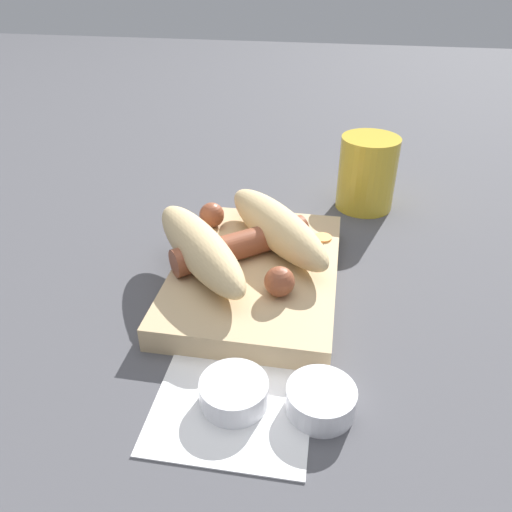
{
  "coord_description": "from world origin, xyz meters",
  "views": [
    {
      "loc": [
        -0.44,
        -0.08,
        0.32
      ],
      "look_at": [
        0.0,
        0.0,
        0.04
      ],
      "focal_mm": 35.0,
      "sensor_mm": 36.0,
      "label": 1
    }
  ],
  "objects_px": {
    "bread_roll": "(239,237)",
    "sausage": "(242,245)",
    "condiment_cup_near": "(234,394)",
    "condiment_cup_far": "(321,401)",
    "food_tray": "(256,274)",
    "drink_glass": "(367,173)"
  },
  "relations": [
    {
      "from": "sausage",
      "to": "drink_glass",
      "type": "xyz_separation_m",
      "value": [
        0.2,
        -0.13,
        0.01
      ]
    },
    {
      "from": "sausage",
      "to": "drink_glass",
      "type": "relative_size",
      "value": 1.52
    },
    {
      "from": "food_tray",
      "to": "condiment_cup_far",
      "type": "distance_m",
      "value": 0.18
    },
    {
      "from": "condiment_cup_near",
      "to": "condiment_cup_far",
      "type": "bearing_deg",
      "value": -86.16
    },
    {
      "from": "bread_roll",
      "to": "condiment_cup_near",
      "type": "height_order",
      "value": "bread_roll"
    },
    {
      "from": "food_tray",
      "to": "condiment_cup_near",
      "type": "distance_m",
      "value": 0.17
    },
    {
      "from": "sausage",
      "to": "condiment_cup_far",
      "type": "xyz_separation_m",
      "value": [
        -0.17,
        -0.1,
        -0.03
      ]
    },
    {
      "from": "food_tray",
      "to": "bread_roll",
      "type": "relative_size",
      "value": 1.06
    },
    {
      "from": "sausage",
      "to": "condiment_cup_near",
      "type": "distance_m",
      "value": 0.18
    },
    {
      "from": "sausage",
      "to": "bread_roll",
      "type": "bearing_deg",
      "value": 69.78
    },
    {
      "from": "food_tray",
      "to": "bread_roll",
      "type": "xyz_separation_m",
      "value": [
        0.01,
        0.02,
        0.04
      ]
    },
    {
      "from": "bread_roll",
      "to": "condiment_cup_far",
      "type": "relative_size",
      "value": 4.17
    },
    {
      "from": "bread_roll",
      "to": "sausage",
      "type": "bearing_deg",
      "value": -110.22
    },
    {
      "from": "sausage",
      "to": "condiment_cup_near",
      "type": "bearing_deg",
      "value": -170.9
    },
    {
      "from": "food_tray",
      "to": "sausage",
      "type": "relative_size",
      "value": 1.63
    },
    {
      "from": "food_tray",
      "to": "drink_glass",
      "type": "height_order",
      "value": "drink_glass"
    },
    {
      "from": "condiment_cup_far",
      "to": "drink_glass",
      "type": "bearing_deg",
      "value": -5.59
    },
    {
      "from": "condiment_cup_near",
      "to": "condiment_cup_far",
      "type": "xyz_separation_m",
      "value": [
        0.0,
        -0.07,
        0.0
      ]
    },
    {
      "from": "bread_roll",
      "to": "condiment_cup_far",
      "type": "bearing_deg",
      "value": -150.2
    },
    {
      "from": "sausage",
      "to": "condiment_cup_far",
      "type": "relative_size",
      "value": 2.71
    },
    {
      "from": "food_tray",
      "to": "condiment_cup_far",
      "type": "bearing_deg",
      "value": -153.7
    },
    {
      "from": "food_tray",
      "to": "condiment_cup_far",
      "type": "height_order",
      "value": "food_tray"
    }
  ]
}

